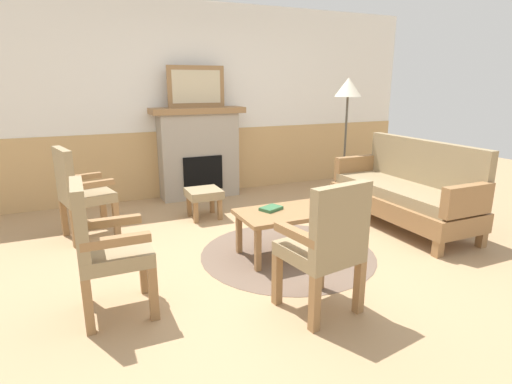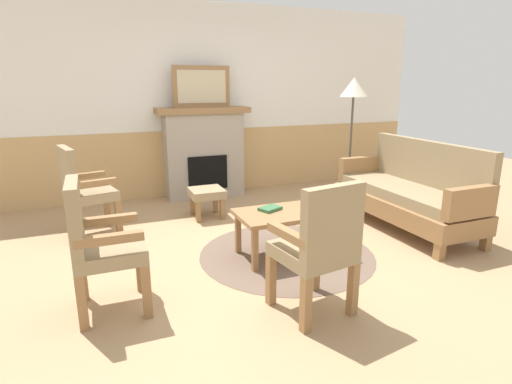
{
  "view_description": "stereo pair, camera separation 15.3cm",
  "coord_description": "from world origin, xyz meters",
  "px_view_note": "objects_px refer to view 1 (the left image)",
  "views": [
    {
      "loc": [
        -1.63,
        -3.26,
        1.61
      ],
      "look_at": [
        0.0,
        0.35,
        0.55
      ],
      "focal_mm": 28.67,
      "sensor_mm": 36.0,
      "label": 1
    },
    {
      "loc": [
        -1.49,
        -3.32,
        1.61
      ],
      "look_at": [
        0.0,
        0.35,
        0.55
      ],
      "focal_mm": 28.67,
      "sensor_mm": 36.0,
      "label": 2
    }
  ],
  "objects_px": {
    "footstool": "(204,195)",
    "floor_lamp_by_couch": "(348,95)",
    "book_on_table": "(271,208)",
    "framed_picture": "(196,87)",
    "armchair_near_fireplace": "(103,243)",
    "armchair_front_left": "(326,243)",
    "fireplace": "(199,152)",
    "armchair_by_window_left": "(79,189)",
    "coffee_table": "(288,216)",
    "couch": "(405,192)"
  },
  "relations": [
    {
      "from": "couch",
      "to": "coffee_table",
      "type": "height_order",
      "value": "couch"
    },
    {
      "from": "fireplace",
      "to": "coffee_table",
      "type": "bearing_deg",
      "value": -85.93
    },
    {
      "from": "fireplace",
      "to": "armchair_by_window_left",
      "type": "height_order",
      "value": "fireplace"
    },
    {
      "from": "footstool",
      "to": "armchair_near_fireplace",
      "type": "xyz_separation_m",
      "value": [
        -1.27,
        -1.8,
        0.25
      ]
    },
    {
      "from": "footstool",
      "to": "armchair_front_left",
      "type": "height_order",
      "value": "armchair_front_left"
    },
    {
      "from": "footstool",
      "to": "armchair_near_fireplace",
      "type": "height_order",
      "value": "armchair_near_fireplace"
    },
    {
      "from": "coffee_table",
      "to": "armchair_front_left",
      "type": "relative_size",
      "value": 0.98
    },
    {
      "from": "book_on_table",
      "to": "armchair_near_fireplace",
      "type": "relative_size",
      "value": 0.21
    },
    {
      "from": "couch",
      "to": "footstool",
      "type": "bearing_deg",
      "value": 149.3
    },
    {
      "from": "framed_picture",
      "to": "armchair_near_fireplace",
      "type": "relative_size",
      "value": 0.82
    },
    {
      "from": "book_on_table",
      "to": "fireplace",
      "type": "bearing_deg",
      "value": 90.71
    },
    {
      "from": "fireplace",
      "to": "framed_picture",
      "type": "xyz_separation_m",
      "value": [
        0.0,
        0.0,
        0.91
      ]
    },
    {
      "from": "armchair_front_left",
      "to": "couch",
      "type": "bearing_deg",
      "value": 32.77
    },
    {
      "from": "armchair_front_left",
      "to": "floor_lamp_by_couch",
      "type": "bearing_deg",
      "value": 51.74
    },
    {
      "from": "armchair_front_left",
      "to": "floor_lamp_by_couch",
      "type": "xyz_separation_m",
      "value": [
        1.93,
        2.45,
        0.91
      ]
    },
    {
      "from": "floor_lamp_by_couch",
      "to": "book_on_table",
      "type": "bearing_deg",
      "value": -143.54
    },
    {
      "from": "armchair_by_window_left",
      "to": "couch",
      "type": "bearing_deg",
      "value": -17.48
    },
    {
      "from": "couch",
      "to": "floor_lamp_by_couch",
      "type": "distance_m",
      "value": 1.62
    },
    {
      "from": "framed_picture",
      "to": "armchair_front_left",
      "type": "distance_m",
      "value": 3.55
    },
    {
      "from": "coffee_table",
      "to": "armchair_near_fireplace",
      "type": "height_order",
      "value": "armchair_near_fireplace"
    },
    {
      "from": "fireplace",
      "to": "floor_lamp_by_couch",
      "type": "xyz_separation_m",
      "value": [
        1.83,
        -0.95,
        0.8
      ]
    },
    {
      "from": "couch",
      "to": "armchair_near_fireplace",
      "type": "xyz_separation_m",
      "value": [
        -3.3,
        -0.6,
        0.14
      ]
    },
    {
      "from": "framed_picture",
      "to": "book_on_table",
      "type": "xyz_separation_m",
      "value": [
        0.03,
        -2.28,
        -1.1
      ]
    },
    {
      "from": "framed_picture",
      "to": "armchair_near_fireplace",
      "type": "bearing_deg",
      "value": -118.51
    },
    {
      "from": "coffee_table",
      "to": "footstool",
      "type": "bearing_deg",
      "value": 106.27
    },
    {
      "from": "armchair_by_window_left",
      "to": "coffee_table",
      "type": "bearing_deg",
      "value": -35.29
    },
    {
      "from": "footstool",
      "to": "floor_lamp_by_couch",
      "type": "relative_size",
      "value": 0.24
    },
    {
      "from": "floor_lamp_by_couch",
      "to": "armchair_by_window_left",
      "type": "bearing_deg",
      "value": -177.35
    },
    {
      "from": "framed_picture",
      "to": "armchair_by_window_left",
      "type": "relative_size",
      "value": 0.82
    },
    {
      "from": "couch",
      "to": "armchair_by_window_left",
      "type": "bearing_deg",
      "value": 162.52
    },
    {
      "from": "footstool",
      "to": "armchair_by_window_left",
      "type": "relative_size",
      "value": 0.41
    },
    {
      "from": "armchair_front_left",
      "to": "framed_picture",
      "type": "bearing_deg",
      "value": 88.38
    },
    {
      "from": "floor_lamp_by_couch",
      "to": "armchair_near_fireplace",
      "type": "bearing_deg",
      "value": -151.32
    },
    {
      "from": "fireplace",
      "to": "couch",
      "type": "distance_m",
      "value": 2.84
    },
    {
      "from": "couch",
      "to": "armchair_front_left",
      "type": "height_order",
      "value": "same"
    },
    {
      "from": "fireplace",
      "to": "framed_picture",
      "type": "distance_m",
      "value": 0.91
    },
    {
      "from": "armchair_near_fireplace",
      "to": "armchair_by_window_left",
      "type": "bearing_deg",
      "value": 93.63
    },
    {
      "from": "couch",
      "to": "floor_lamp_by_couch",
      "type": "relative_size",
      "value": 1.07
    },
    {
      "from": "framed_picture",
      "to": "armchair_near_fireplace",
      "type": "distance_m",
      "value": 3.32
    },
    {
      "from": "framed_picture",
      "to": "book_on_table",
      "type": "relative_size",
      "value": 3.97
    },
    {
      "from": "couch",
      "to": "coffee_table",
      "type": "bearing_deg",
      "value": -173.32
    },
    {
      "from": "couch",
      "to": "footstool",
      "type": "distance_m",
      "value": 2.36
    },
    {
      "from": "book_on_table",
      "to": "framed_picture",
      "type": "bearing_deg",
      "value": 90.71
    },
    {
      "from": "couch",
      "to": "armchair_near_fireplace",
      "type": "height_order",
      "value": "same"
    },
    {
      "from": "fireplace",
      "to": "armchair_by_window_left",
      "type": "xyz_separation_m",
      "value": [
        -1.62,
        -1.11,
        -0.11
      ]
    },
    {
      "from": "coffee_table",
      "to": "armchair_near_fireplace",
      "type": "xyz_separation_m",
      "value": [
        -1.68,
        -0.41,
        0.15
      ]
    },
    {
      "from": "fireplace",
      "to": "coffee_table",
      "type": "relative_size",
      "value": 1.35
    },
    {
      "from": "framed_picture",
      "to": "couch",
      "type": "bearing_deg",
      "value": -50.61
    },
    {
      "from": "couch",
      "to": "armchair_front_left",
      "type": "relative_size",
      "value": 1.84
    },
    {
      "from": "framed_picture",
      "to": "armchair_by_window_left",
      "type": "xyz_separation_m",
      "value": [
        -1.62,
        -1.11,
        -1.02
      ]
    }
  ]
}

